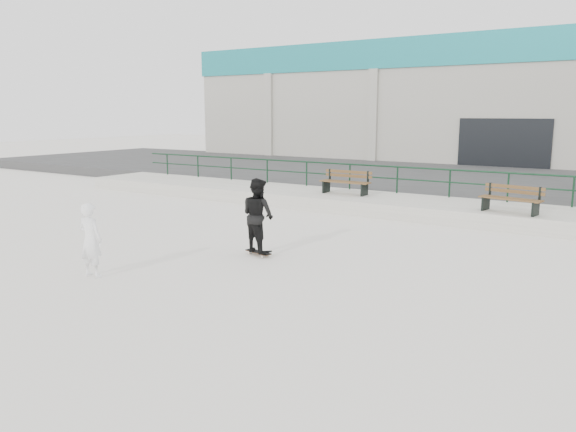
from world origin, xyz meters
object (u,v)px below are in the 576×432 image
Objects in this scene: bench_left at (346,182)px; skateboard at (258,252)px; seated_skater at (91,240)px; standing_skater at (258,215)px; bench_right at (511,199)px.

skateboard is at bearing -79.10° from bench_left.
seated_skater reaches higher than bench_left.
standing_skater is at bearing 103.52° from skateboard.
skateboard is at bearing -113.30° from bench_right.
skateboard is 4.04m from seated_skater.
skateboard is (-4.59, -6.83, -0.84)m from bench_right.
standing_skater is (0.00, 0.00, 0.94)m from skateboard.
bench_left is 1.04× the size of standing_skater.
skateboard is (1.50, -7.72, -0.87)m from bench_left.
standing_skater is 3.98m from seated_skater.
standing_skater is (-4.59, -6.83, 0.10)m from bench_right.
standing_skater reaches higher than skateboard.
skateboard is at bearing -125.39° from seated_skater.
bench_right is 8.27m from skateboard.
bench_right is at bearing -108.29° from standing_skater.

